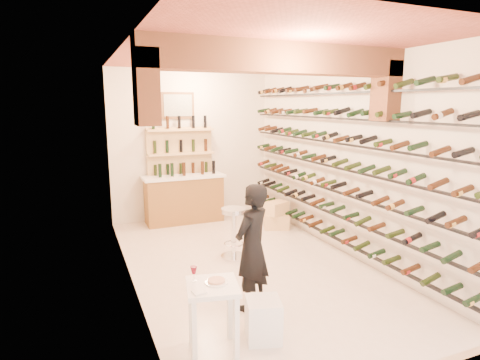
% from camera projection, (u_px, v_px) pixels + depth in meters
% --- Properties ---
extents(ground, '(6.00, 6.00, 0.00)m').
position_uv_depth(ground, '(247.00, 264.00, 6.26)').
color(ground, beige).
rests_on(ground, ground).
extents(room_shell, '(3.52, 6.02, 3.21)m').
position_uv_depth(room_shell, '(255.00, 121.00, 5.61)').
color(room_shell, beige).
rests_on(room_shell, ground).
extents(wine_rack, '(0.32, 5.70, 2.56)m').
position_uv_depth(wine_rack, '(333.00, 162.00, 6.55)').
color(wine_rack, black).
rests_on(wine_rack, ground).
extents(back_counter, '(1.70, 0.62, 1.29)m').
position_uv_depth(back_counter, '(184.00, 197.00, 8.45)').
color(back_counter, olive).
rests_on(back_counter, ground).
extents(back_shelving, '(1.40, 0.31, 2.73)m').
position_uv_depth(back_shelving, '(180.00, 166.00, 8.55)').
color(back_shelving, tan).
rests_on(back_shelving, ground).
extents(tasting_table, '(0.60, 0.60, 0.89)m').
position_uv_depth(tasting_table, '(212.00, 297.00, 3.95)').
color(tasting_table, white).
rests_on(tasting_table, ground).
extents(white_stool, '(0.45, 0.45, 0.45)m').
position_uv_depth(white_stool, '(263.00, 319.00, 4.24)').
color(white_stool, white).
rests_on(white_stool, ground).
extents(person, '(0.68, 0.62, 1.56)m').
position_uv_depth(person, '(252.00, 247.00, 4.82)').
color(person, black).
rests_on(person, ground).
extents(chrome_barstool, '(0.43, 0.43, 0.83)m').
position_uv_depth(chrome_barstool, '(234.00, 229.00, 6.47)').
color(chrome_barstool, silver).
rests_on(chrome_barstool, ground).
extents(crate_lower, '(0.58, 0.50, 0.29)m').
position_uv_depth(crate_lower, '(276.00, 221.00, 8.06)').
color(crate_lower, '#E0B67B').
rests_on(crate_lower, ground).
extents(crate_upper, '(0.52, 0.44, 0.26)m').
position_uv_depth(crate_upper, '(277.00, 208.00, 8.01)').
color(crate_upper, '#E0B67B').
rests_on(crate_upper, crate_lower).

